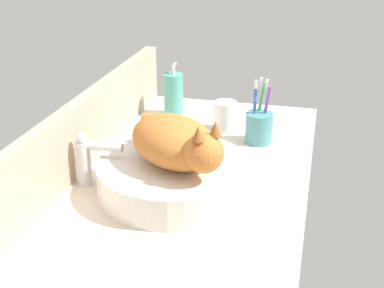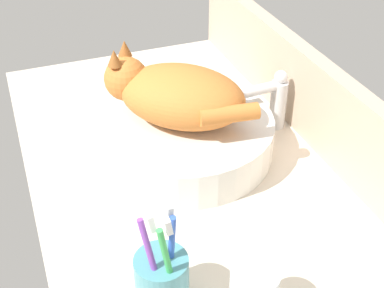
% 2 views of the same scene
% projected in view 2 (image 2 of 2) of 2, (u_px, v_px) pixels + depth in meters
% --- Properties ---
extents(ground_plane, '(1.15, 0.60, 0.04)m').
position_uv_depth(ground_plane, '(194.00, 187.00, 1.04)').
color(ground_plane, beige).
extents(backsplash_panel, '(1.15, 0.04, 0.18)m').
position_uv_depth(backsplash_panel, '(327.00, 112.00, 1.06)').
color(backsplash_panel, tan).
rests_on(backsplash_panel, ground_plane).
extents(sink_basin, '(0.37, 0.37, 0.08)m').
position_uv_depth(sink_basin, '(183.00, 136.00, 1.08)').
color(sink_basin, silver).
rests_on(sink_basin, ground_plane).
extents(cat, '(0.29, 0.30, 0.14)m').
position_uv_depth(cat, '(176.00, 94.00, 1.03)').
color(cat, '#CC7533').
rests_on(cat, sink_basin).
extents(faucet, '(0.04, 0.12, 0.14)m').
position_uv_depth(faucet, '(274.00, 98.00, 1.13)').
color(faucet, silver).
rests_on(faucet, ground_plane).
extents(toothbrush_cup, '(0.08, 0.08, 0.19)m').
position_uv_depth(toothbrush_cup, '(162.00, 279.00, 0.77)').
color(toothbrush_cup, teal).
rests_on(toothbrush_cup, ground_plane).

